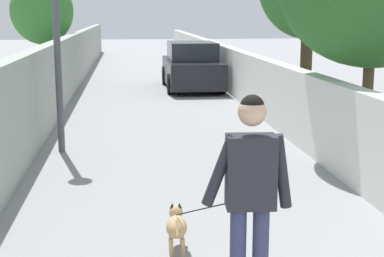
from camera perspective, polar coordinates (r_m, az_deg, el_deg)
name	(u,v)px	position (r m, az deg, el deg)	size (l,w,h in m)	color
ground_plane	(155,102)	(16.11, -3.72, 2.64)	(80.00, 80.00, 0.00)	gray
wall_left	(54,80)	(14.10, -13.66, 4.73)	(48.00, 0.30, 1.78)	#999E93
fence_right	(259,85)	(14.40, 6.74, 4.34)	(48.00, 0.30, 1.40)	silver
tree_left_distant	(42,12)	(21.11, -14.77, 11.23)	(2.18, 2.18, 3.71)	#473523
person_skateboarder	(251,188)	(4.45, 5.87, -5.93)	(0.24, 0.71, 1.78)	#333859
dog	(177,225)	(6.07, -1.54, -9.64)	(1.78, 0.58, 1.06)	tan
car_near	(192,67)	(18.89, -0.01, 6.14)	(4.03, 1.80, 1.54)	black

